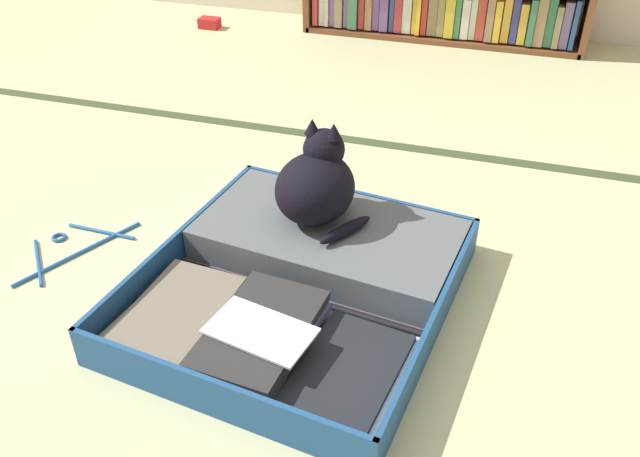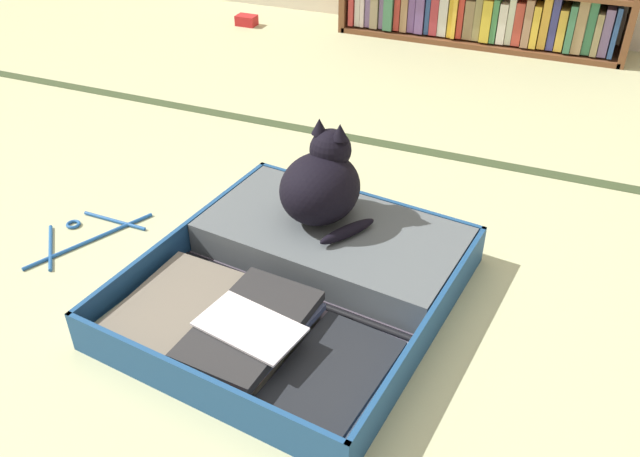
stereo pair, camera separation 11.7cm
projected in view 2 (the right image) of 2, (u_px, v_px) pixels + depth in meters
The scene contains 6 objects.
ground_plane at pixel (204, 346), 1.51m from camera, with size 10.00×10.00×0.00m, color #C2C391.
tatami_border at pixel (361, 139), 2.34m from camera, with size 4.80×0.05×0.00m.
open_suitcase at pixel (304, 274), 1.65m from camera, with size 0.79×0.85×0.11m.
black_cat at pixel (323, 184), 1.70m from camera, with size 0.27×0.27×0.26m.
clothes_hanger at pixel (85, 235), 1.86m from camera, with size 0.26×0.35×0.01m.
small_red_pouch at pixel (247, 20), 3.35m from camera, with size 0.10×0.07×0.05m.
Camera 2 is at (0.65, -0.91, 1.08)m, focal length 37.35 mm.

